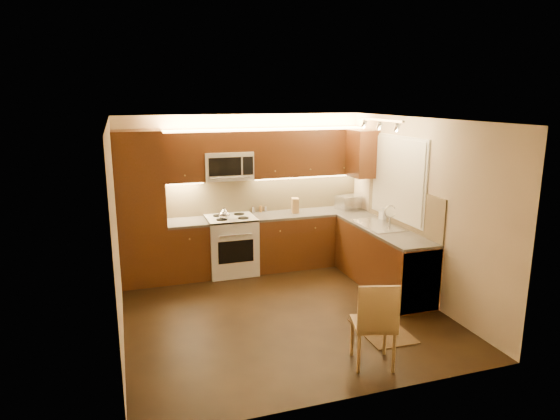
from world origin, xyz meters
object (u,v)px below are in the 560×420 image
object	(u,v)px
toaster_oven	(348,202)
kettle	(224,214)
dining_chair	(373,322)
soap_bottle	(383,214)
sink	(379,221)
stove	(231,245)
microwave	(228,165)
knife_block	(295,205)

from	to	relation	value
toaster_oven	kettle	bearing A→B (deg)	172.18
dining_chair	soap_bottle	bearing A→B (deg)	74.31
sink	dining_chair	xyz separation A→B (m)	(-1.20, -2.06, -0.50)
stove	toaster_oven	size ratio (longest dim) A/B	2.42
stove	kettle	size ratio (longest dim) A/B	4.74
sink	microwave	bearing A→B (deg)	147.79
knife_block	kettle	bearing A→B (deg)	-158.68
toaster_oven	knife_block	distance (m)	0.95
stove	sink	size ratio (longest dim) A/B	1.07
sink	knife_block	bearing A→B (deg)	127.27
toaster_oven	dining_chair	size ratio (longest dim) A/B	0.40
toaster_oven	soap_bottle	bearing A→B (deg)	-90.30
stove	microwave	bearing A→B (deg)	90.00
stove	soap_bottle	size ratio (longest dim) A/B	4.67
soap_bottle	dining_chair	distance (m)	2.80
toaster_oven	knife_block	world-z (taller)	knife_block
sink	kettle	world-z (taller)	kettle
microwave	soap_bottle	bearing A→B (deg)	-23.44
microwave	sink	world-z (taller)	microwave
soap_bottle	dining_chair	xyz separation A→B (m)	(-1.43, -2.35, -0.52)
soap_bottle	toaster_oven	bearing A→B (deg)	82.95
sink	toaster_oven	xyz separation A→B (m)	(0.05, 1.15, 0.04)
sink	soap_bottle	world-z (taller)	soap_bottle
stove	dining_chair	size ratio (longest dim) A/B	0.97
sink	dining_chair	distance (m)	2.43
sink	kettle	xyz separation A→B (m)	(-2.13, 0.99, 0.04)
kettle	toaster_oven	size ratio (longest dim) A/B	0.51
stove	toaster_oven	world-z (taller)	toaster_oven
stove	sink	xyz separation A→B (m)	(2.00, -1.12, 0.52)
stove	dining_chair	xyz separation A→B (m)	(0.80, -3.18, 0.02)
microwave	toaster_oven	world-z (taller)	microwave
stove	toaster_oven	distance (m)	2.13
kettle	soap_bottle	size ratio (longest dim) A/B	0.99
knife_block	dining_chair	xyz separation A→B (m)	(-0.30, -3.24, -0.54)
kettle	dining_chair	xyz separation A→B (m)	(0.93, -3.05, -0.54)
microwave	toaster_oven	size ratio (longest dim) A/B	2.00
stove	knife_block	world-z (taller)	knife_block
microwave	stove	bearing A→B (deg)	-90.00
kettle	soap_bottle	world-z (taller)	kettle
kettle	soap_bottle	distance (m)	2.46
sink	toaster_oven	world-z (taller)	toaster_oven
stove	sink	distance (m)	2.35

